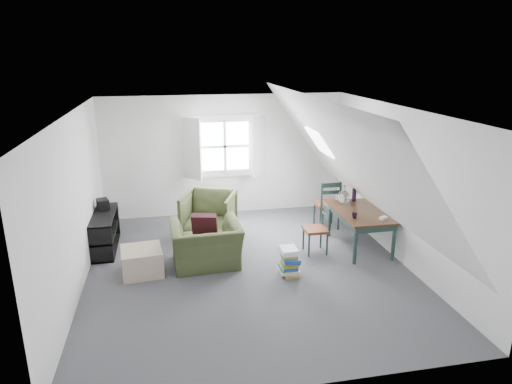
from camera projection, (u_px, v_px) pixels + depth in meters
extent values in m
plane|color=#48484D|center=(249.00, 269.00, 7.28)|extent=(5.50, 5.50, 0.00)
plane|color=white|center=(248.00, 111.00, 6.55)|extent=(5.50, 5.50, 0.00)
plane|color=silver|center=(225.00, 155.00, 9.49)|extent=(5.00, 0.00, 5.00)
plane|color=silver|center=(300.00, 279.00, 4.34)|extent=(5.00, 0.00, 5.00)
plane|color=silver|center=(75.00, 204.00, 6.45)|extent=(0.00, 5.50, 5.50)
plane|color=silver|center=(400.00, 185.00, 7.38)|extent=(0.00, 5.50, 5.50)
plane|color=white|center=(141.00, 165.00, 6.47)|extent=(3.19, 5.50, 4.48)
plane|color=white|center=(347.00, 156.00, 7.05)|extent=(3.19, 5.50, 4.48)
cube|color=white|center=(225.00, 146.00, 9.42)|extent=(1.30, 0.04, 1.30)
cube|color=white|center=(192.00, 149.00, 9.14)|extent=(0.35, 0.35, 1.25)
cube|color=white|center=(258.00, 146.00, 9.39)|extent=(0.35, 0.35, 1.25)
cube|color=white|center=(225.00, 146.00, 9.41)|extent=(1.00, 0.02, 1.00)
cube|color=white|center=(225.00, 147.00, 9.39)|extent=(1.08, 0.04, 0.05)
cube|color=white|center=(225.00, 147.00, 9.39)|extent=(0.05, 0.04, 1.08)
cube|color=white|center=(319.00, 142.00, 8.28)|extent=(0.35, 0.75, 0.47)
imported|color=#394322|center=(207.00, 265.00, 7.42)|extent=(1.13, 1.00, 0.71)
imported|color=#394322|center=(210.00, 236.00, 8.59)|extent=(1.18, 1.19, 0.85)
cube|color=#3B1019|center=(205.00, 225.00, 7.38)|extent=(0.44, 0.32, 0.42)
cube|color=tan|center=(142.00, 261.00, 7.08)|extent=(0.67, 0.67, 0.41)
cube|color=#341D0F|center=(361.00, 212.00, 7.89)|extent=(0.81, 1.36, 0.04)
cube|color=#203630|center=(361.00, 216.00, 7.91)|extent=(0.72, 1.27, 0.11)
cylinder|color=#203630|center=(355.00, 246.00, 7.36)|extent=(0.06, 0.06, 0.64)
cylinder|color=#203630|center=(394.00, 242.00, 7.49)|extent=(0.06, 0.06, 0.64)
cylinder|color=#203630|center=(329.00, 220.00, 8.50)|extent=(0.06, 0.06, 0.64)
cylinder|color=#203630|center=(363.00, 217.00, 8.62)|extent=(0.06, 0.06, 0.64)
sphere|color=silver|center=(343.00, 197.00, 8.24)|extent=(0.23, 0.23, 0.23)
cylinder|color=silver|center=(344.00, 189.00, 8.20)|extent=(0.07, 0.07, 0.13)
cylinder|color=black|center=(354.00, 195.00, 8.38)|extent=(0.08, 0.08, 0.24)
cylinder|color=#3F2D1E|center=(355.00, 181.00, 8.31)|extent=(0.03, 0.05, 0.44)
cylinder|color=#3F2D1E|center=(356.00, 181.00, 8.32)|extent=(0.04, 0.06, 0.43)
cylinder|color=#3F2D1E|center=(355.00, 181.00, 8.30)|extent=(0.05, 0.07, 0.43)
imported|color=black|center=(354.00, 218.00, 7.56)|extent=(0.12, 0.12, 0.09)
cube|color=white|center=(384.00, 218.00, 7.50)|extent=(0.16, 0.13, 0.04)
cube|color=brown|center=(327.00, 204.00, 8.88)|extent=(0.46, 0.46, 0.05)
cylinder|color=#203630|center=(332.00, 212.00, 9.16)|extent=(0.04, 0.04, 0.47)
cylinder|color=#203630|center=(338.00, 218.00, 8.82)|extent=(0.04, 0.04, 0.47)
cylinder|color=#203630|center=(314.00, 213.00, 9.09)|extent=(0.04, 0.04, 0.47)
cylinder|color=#203630|center=(320.00, 220.00, 8.75)|extent=(0.04, 0.04, 0.47)
cylinder|color=#203630|center=(340.00, 194.00, 8.65)|extent=(0.04, 0.04, 0.49)
cylinder|color=#203630|center=(322.00, 196.00, 8.58)|extent=(0.04, 0.04, 0.49)
cube|color=#203630|center=(332.00, 185.00, 8.56)|extent=(0.37, 0.03, 0.09)
cube|color=#203630|center=(331.00, 192.00, 8.60)|extent=(0.37, 0.03, 0.07)
cube|color=brown|center=(316.00, 229.00, 7.77)|extent=(0.39, 0.39, 0.05)
cylinder|color=#203630|center=(303.00, 238.00, 7.95)|extent=(0.03, 0.03, 0.40)
cylinder|color=#203630|center=(321.00, 237.00, 8.01)|extent=(0.03, 0.03, 0.40)
cylinder|color=#203630|center=(309.00, 246.00, 7.65)|extent=(0.03, 0.03, 0.40)
cylinder|color=#203630|center=(327.00, 244.00, 7.71)|extent=(0.03, 0.03, 0.40)
cylinder|color=#203630|center=(323.00, 214.00, 7.89)|extent=(0.03, 0.03, 0.42)
cylinder|color=#203630|center=(329.00, 221.00, 7.59)|extent=(0.03, 0.03, 0.42)
cube|color=#203630|center=(326.00, 208.00, 7.69)|extent=(0.03, 0.32, 0.07)
cube|color=#203630|center=(326.00, 215.00, 7.72)|extent=(0.03, 0.32, 0.06)
cube|color=black|center=(105.00, 248.00, 8.03)|extent=(0.42, 1.26, 0.03)
cube|color=black|center=(104.00, 232.00, 7.95)|extent=(0.42, 1.26, 0.03)
cube|color=black|center=(102.00, 215.00, 7.85)|extent=(0.42, 1.26, 0.03)
cube|color=black|center=(99.00, 246.00, 7.37)|extent=(0.42, 0.03, 0.63)
cube|color=black|center=(107.00, 220.00, 8.52)|extent=(0.42, 0.03, 0.63)
cube|color=#264C99|center=(102.00, 250.00, 7.66)|extent=(0.19, 0.21, 0.23)
cube|color=red|center=(105.00, 239.00, 8.10)|extent=(0.19, 0.25, 0.23)
cube|color=white|center=(101.00, 229.00, 7.71)|extent=(0.19, 0.23, 0.21)
cube|color=black|center=(103.00, 205.00, 8.06)|extent=(0.25, 0.30, 0.20)
cube|color=#B29933|center=(290.00, 273.00, 7.09)|extent=(0.23, 0.30, 0.04)
cube|color=white|center=(288.00, 271.00, 7.09)|extent=(0.30, 0.33, 0.04)
cube|color=white|center=(291.00, 269.00, 7.07)|extent=(0.25, 0.33, 0.04)
cube|color=#337F4C|center=(288.00, 267.00, 7.05)|extent=(0.25, 0.31, 0.03)
cube|color=#264C99|center=(290.00, 266.00, 7.03)|extent=(0.27, 0.34, 0.03)
cube|color=#B29933|center=(289.00, 264.00, 7.04)|extent=(0.23, 0.30, 0.03)
cube|color=#B29933|center=(289.00, 261.00, 7.05)|extent=(0.27, 0.33, 0.04)
cube|color=#264C99|center=(292.00, 260.00, 7.00)|extent=(0.27, 0.34, 0.04)
cube|color=#264C99|center=(291.00, 258.00, 6.99)|extent=(0.27, 0.33, 0.04)
cube|color=#B29933|center=(289.00, 254.00, 7.03)|extent=(0.25, 0.31, 0.04)
cube|color=white|center=(289.00, 252.00, 7.00)|extent=(0.25, 0.29, 0.05)
cube|color=white|center=(289.00, 249.00, 7.00)|extent=(0.25, 0.30, 0.04)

